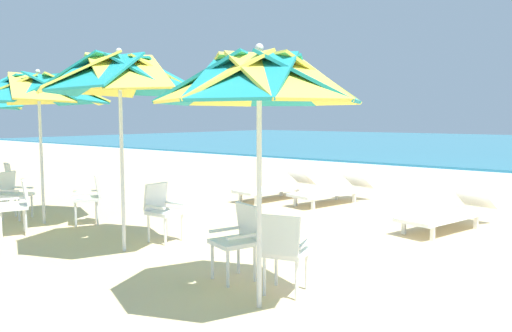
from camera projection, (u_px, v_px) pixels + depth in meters
name	position (u px, v px, depth m)	size (l,w,h in m)	color
ground_plane	(430.00, 252.00, 6.83)	(80.00, 80.00, 0.00)	beige
beach_umbrella_0	(259.00, 82.00, 4.64)	(2.00, 2.00, 2.54)	silver
plastic_chair_0	(238.00, 237.00, 5.65)	(0.55, 0.57, 0.87)	white
plastic_chair_1	(284.00, 248.00, 5.15)	(0.55, 0.57, 0.87)	white
beach_umbrella_1	(120.00, 77.00, 6.66)	(2.22, 2.22, 2.78)	silver
plastic_chair_2	(162.00, 208.00, 7.41)	(0.49, 0.46, 0.87)	white
beach_umbrella_2	(39.00, 90.00, 8.44)	(2.40, 2.40, 2.67)	silver
plastic_chair_3	(17.00, 203.00, 7.82)	(0.57, 0.59, 0.87)	white
plastic_chair_4	(13.00, 192.00, 9.04)	(0.61, 0.59, 0.87)	white
plastic_chair_5	(90.00, 195.00, 8.62)	(0.61, 0.62, 0.87)	white
plastic_chair_6	(2.00, 180.00, 10.65)	(0.52, 0.55, 0.87)	white
sun_lounger_1	(448.00, 213.00, 8.17)	(1.09, 2.23, 0.62)	white
sun_lounger_2	(332.00, 190.00, 10.66)	(1.05, 2.23, 0.62)	white
sun_lounger_3	(276.00, 187.00, 11.22)	(0.94, 2.21, 0.62)	white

